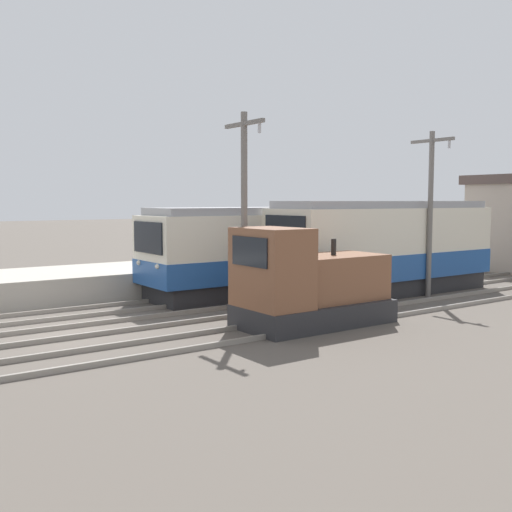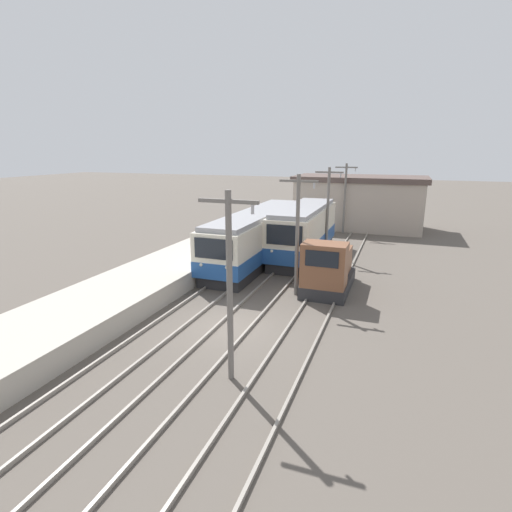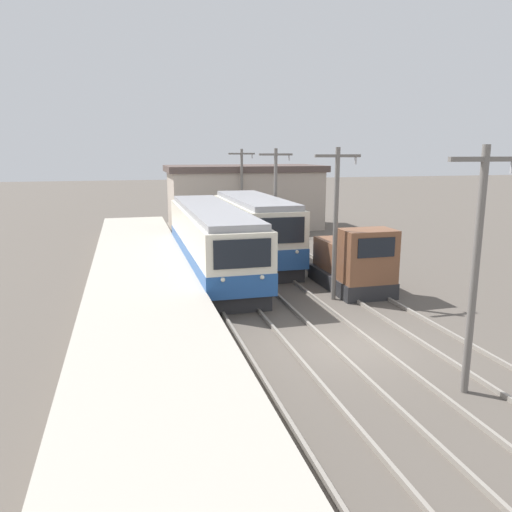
% 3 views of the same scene
% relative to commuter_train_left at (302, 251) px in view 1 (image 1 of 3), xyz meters
% --- Properties ---
extents(ground_plane, '(200.00, 200.00, 0.00)m').
position_rel_commuter_train_left_xyz_m(ground_plane, '(2.60, -10.91, -1.64)').
color(ground_plane, '#564F47').
extents(platform_left, '(4.50, 54.00, 1.04)m').
position_rel_commuter_train_left_xyz_m(platform_left, '(-3.65, -10.91, -1.12)').
color(platform_left, '#ADA599').
rests_on(platform_left, ground).
extents(track_left, '(1.54, 60.00, 0.14)m').
position_rel_commuter_train_left_xyz_m(track_left, '(-0.00, -10.91, -1.57)').
color(track_left, gray).
rests_on(track_left, ground).
extents(track_center, '(1.54, 60.00, 0.14)m').
position_rel_commuter_train_left_xyz_m(track_center, '(2.80, -10.91, -1.57)').
color(track_center, gray).
rests_on(track_center, ground).
extents(track_right, '(1.54, 60.00, 0.14)m').
position_rel_commuter_train_left_xyz_m(track_right, '(5.80, -10.91, -1.57)').
color(track_right, gray).
rests_on(track_right, ground).
extents(commuter_train_left, '(2.84, 14.26, 3.51)m').
position_rel_commuter_train_left_xyz_m(commuter_train_left, '(0.00, 0.00, 0.00)').
color(commuter_train_left, '#28282B').
rests_on(commuter_train_left, ground).
extents(commuter_train_center, '(2.84, 10.33, 3.76)m').
position_rel_commuter_train_left_xyz_m(commuter_train_center, '(2.80, 2.01, 0.10)').
color(commuter_train_center, '#28282B').
rests_on(commuter_train_center, ground).
extents(shunting_locomotive, '(2.40, 4.81, 3.00)m').
position_rel_commuter_train_left_xyz_m(shunting_locomotive, '(5.80, -4.56, -0.43)').
color(shunting_locomotive, '#28282B').
rests_on(shunting_locomotive, ground).
extents(catenary_mast_mid, '(2.00, 0.20, 6.44)m').
position_rel_commuter_train_left_xyz_m(catenary_mast_mid, '(4.31, -5.85, 1.90)').
color(catenary_mast_mid, slate).
rests_on(catenary_mast_mid, ground).
extents(catenary_mast_far, '(2.00, 0.20, 6.44)m').
position_rel_commuter_train_left_xyz_m(catenary_mast_far, '(4.31, 2.91, 1.90)').
color(catenary_mast_far, slate).
rests_on(catenary_mast_far, ground).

